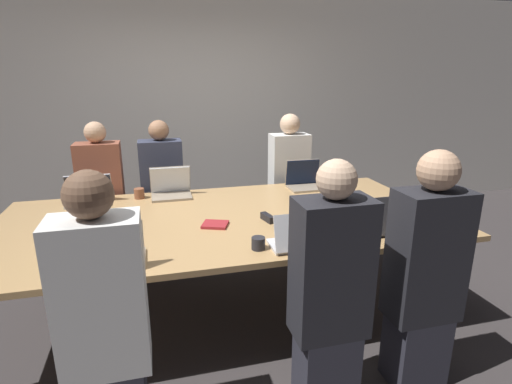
{
  "coord_description": "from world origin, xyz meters",
  "views": [
    {
      "loc": [
        -0.49,
        -2.84,
        1.81
      ],
      "look_at": [
        0.28,
        0.1,
        0.91
      ],
      "focal_mm": 28.0,
      "sensor_mm": 36.0,
      "label": 1
    }
  ],
  "objects_px": {
    "cup_near_midright": "(258,243)",
    "person_far_right": "(289,182)",
    "person_near_midright": "(330,293)",
    "laptop_far_right": "(304,180)",
    "person_near_left": "(104,323)",
    "laptop_near_midright": "(297,238)",
    "laptop_far_left": "(89,194)",
    "laptop_far_midleft": "(171,188)",
    "person_far_midleft": "(163,195)",
    "person_near_right": "(424,277)",
    "cup_far_right": "(334,184)",
    "laptop_near_right": "(373,223)",
    "cup_far_midleft": "(139,193)",
    "laptop_near_left": "(114,253)",
    "person_far_left": "(103,199)",
    "stapler": "(268,218)",
    "bottle_near_left": "(62,249)"
  },
  "relations": [
    {
      "from": "person_far_midleft",
      "to": "bottle_near_left",
      "type": "bearing_deg",
      "value": -111.5
    },
    {
      "from": "person_far_midleft",
      "to": "laptop_near_midright",
      "type": "height_order",
      "value": "person_far_midleft"
    },
    {
      "from": "laptop_near_midright",
      "to": "cup_near_midright",
      "type": "distance_m",
      "value": 0.24
    },
    {
      "from": "laptop_far_left",
      "to": "laptop_far_midleft",
      "type": "height_order",
      "value": "laptop_far_midleft"
    },
    {
      "from": "person_near_left",
      "to": "person_far_right",
      "type": "relative_size",
      "value": 1.0
    },
    {
      "from": "laptop_near_left",
      "to": "person_far_right",
      "type": "xyz_separation_m",
      "value": [
        1.64,
        1.73,
        -0.15
      ]
    },
    {
      "from": "laptop_near_left",
      "to": "bottle_near_left",
      "type": "bearing_deg",
      "value": -21.64
    },
    {
      "from": "person_near_midright",
      "to": "laptop_near_right",
      "type": "relative_size",
      "value": 4.22
    },
    {
      "from": "person_far_left",
      "to": "person_far_right",
      "type": "bearing_deg",
      "value": 2.39
    },
    {
      "from": "person_far_right",
      "to": "stapler",
      "type": "distance_m",
      "value": 1.39
    },
    {
      "from": "person_far_midleft",
      "to": "laptop_far_right",
      "type": "xyz_separation_m",
      "value": [
        1.32,
        -0.39,
        0.16
      ]
    },
    {
      "from": "laptop_far_left",
      "to": "person_near_left",
      "type": "distance_m",
      "value": 1.77
    },
    {
      "from": "person_far_left",
      "to": "person_far_midleft",
      "type": "height_order",
      "value": "person_far_left"
    },
    {
      "from": "person_near_midright",
      "to": "person_far_left",
      "type": "bearing_deg",
      "value": -57.4
    },
    {
      "from": "laptop_near_midright",
      "to": "person_near_right",
      "type": "relative_size",
      "value": 0.22
    },
    {
      "from": "person_near_left",
      "to": "laptop_far_right",
      "type": "xyz_separation_m",
      "value": [
        1.66,
        1.72,
        0.14
      ]
    },
    {
      "from": "cup_near_midright",
      "to": "laptop_near_midright",
      "type": "bearing_deg",
      "value": -12.29
    },
    {
      "from": "bottle_near_left",
      "to": "cup_near_midright",
      "type": "distance_m",
      "value": 1.14
    },
    {
      "from": "laptop_far_midleft",
      "to": "cup_near_midright",
      "type": "height_order",
      "value": "laptop_far_midleft"
    },
    {
      "from": "laptop_far_midleft",
      "to": "person_far_midleft",
      "type": "height_order",
      "value": "person_far_midleft"
    },
    {
      "from": "cup_far_midleft",
      "to": "cup_near_midright",
      "type": "height_order",
      "value": "cup_far_midleft"
    },
    {
      "from": "laptop_far_midleft",
      "to": "laptop_near_left",
      "type": "relative_size",
      "value": 1.04
    },
    {
      "from": "person_near_midright",
      "to": "laptop_far_right",
      "type": "xyz_separation_m",
      "value": [
        0.52,
        1.73,
        0.15
      ]
    },
    {
      "from": "person_near_midright",
      "to": "laptop_far_right",
      "type": "distance_m",
      "value": 1.82
    },
    {
      "from": "person_far_left",
      "to": "cup_far_midleft",
      "type": "height_order",
      "value": "person_far_left"
    },
    {
      "from": "person_far_right",
      "to": "laptop_far_left",
      "type": "bearing_deg",
      "value": -167.19
    },
    {
      "from": "laptop_far_midleft",
      "to": "person_near_left",
      "type": "xyz_separation_m",
      "value": [
        -0.41,
        -1.76,
        -0.14
      ]
    },
    {
      "from": "laptop_far_right",
      "to": "cup_far_right",
      "type": "xyz_separation_m",
      "value": [
        0.27,
        -0.08,
        -0.03
      ]
    },
    {
      "from": "laptop_far_left",
      "to": "cup_far_right",
      "type": "xyz_separation_m",
      "value": [
        2.2,
        -0.11,
        -0.03
      ]
    },
    {
      "from": "person_far_left",
      "to": "stapler",
      "type": "xyz_separation_m",
      "value": [
        1.28,
        -1.17,
        0.11
      ]
    },
    {
      "from": "laptop_near_right",
      "to": "person_far_right",
      "type": "bearing_deg",
      "value": -89.33
    },
    {
      "from": "cup_near_midright",
      "to": "person_far_right",
      "type": "distance_m",
      "value": 1.9
    },
    {
      "from": "person_near_right",
      "to": "cup_far_right",
      "type": "xyz_separation_m",
      "value": [
        0.2,
        1.64,
        0.1
      ]
    },
    {
      "from": "person_near_midright",
      "to": "bottle_near_left",
      "type": "bearing_deg",
      "value": -22.46
    },
    {
      "from": "person_far_midleft",
      "to": "cup_far_midleft",
      "type": "height_order",
      "value": "person_far_midleft"
    },
    {
      "from": "laptop_near_right",
      "to": "person_near_right",
      "type": "height_order",
      "value": "person_near_right"
    },
    {
      "from": "laptop_far_left",
      "to": "laptop_near_midright",
      "type": "xyz_separation_m",
      "value": [
        1.38,
        -1.33,
        -0.0
      ]
    },
    {
      "from": "laptop_near_left",
      "to": "bottle_near_left",
      "type": "xyz_separation_m",
      "value": [
        -0.29,
        0.11,
        0.01
      ]
    },
    {
      "from": "laptop_far_midleft",
      "to": "laptop_near_right",
      "type": "distance_m",
      "value": 1.79
    },
    {
      "from": "person_far_right",
      "to": "stapler",
      "type": "relative_size",
      "value": 9.12
    },
    {
      "from": "laptop_near_midright",
      "to": "laptop_far_left",
      "type": "bearing_deg",
      "value": -43.95
    },
    {
      "from": "person_near_midright",
      "to": "person_near_right",
      "type": "distance_m",
      "value": 0.59
    },
    {
      "from": "person_far_midleft",
      "to": "laptop_near_right",
      "type": "xyz_separation_m",
      "value": [
        1.34,
        -1.6,
        0.16
      ]
    },
    {
      "from": "laptop_far_left",
      "to": "laptop_far_right",
      "type": "relative_size",
      "value": 1.11
    },
    {
      "from": "cup_far_midleft",
      "to": "cup_near_midright",
      "type": "xyz_separation_m",
      "value": [
        0.74,
        -1.29,
        -0.01
      ]
    },
    {
      "from": "person_near_right",
      "to": "person_far_left",
      "type": "bearing_deg",
      "value": -47.41
    },
    {
      "from": "laptop_far_midleft",
      "to": "person_near_left",
      "type": "distance_m",
      "value": 1.81
    },
    {
      "from": "cup_far_right",
      "to": "laptop_near_right",
      "type": "bearing_deg",
      "value": -102.09
    },
    {
      "from": "laptop_far_left",
      "to": "laptop_near_right",
      "type": "xyz_separation_m",
      "value": [
        1.96,
        -1.24,
        0.01
      ]
    },
    {
      "from": "cup_far_midleft",
      "to": "laptop_near_left",
      "type": "distance_m",
      "value": 1.31
    }
  ]
}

